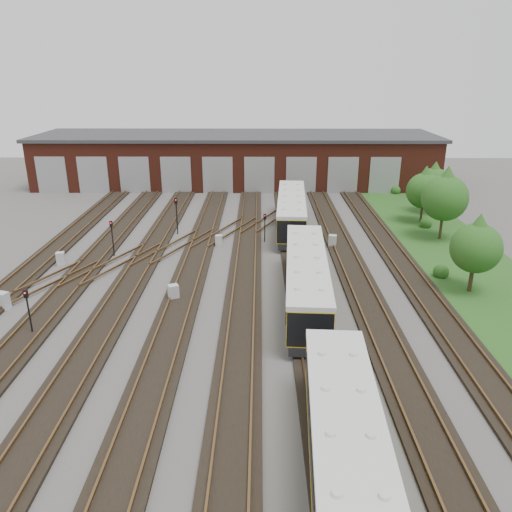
{
  "coord_description": "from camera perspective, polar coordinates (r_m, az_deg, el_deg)",
  "views": [
    {
      "loc": [
        3.07,
        -25.39,
        14.11
      ],
      "look_at": [
        2.81,
        6.91,
        2.0
      ],
      "focal_mm": 35.0,
      "sensor_mm": 36.0,
      "label": 1
    }
  ],
  "objects": [
    {
      "name": "ground",
      "position": [
        29.21,
        -5.7,
        -8.45
      ],
      "size": [
        120.0,
        120.0,
        0.0
      ],
      "primitive_type": "plane",
      "color": "#464341",
      "rests_on": "ground"
    },
    {
      "name": "track_network",
      "position": [
        29.69,
        -5.91,
        -7.71
      ],
      "size": [
        30.4,
        70.0,
        0.33
      ],
      "color": "black",
      "rests_on": "ground"
    },
    {
      "name": "maintenance_shed",
      "position": [
        66.34,
        -2.25,
        11.07
      ],
      "size": [
        51.0,
        12.5,
        6.35
      ],
      "color": "#592216",
      "rests_on": "ground"
    },
    {
      "name": "grass_verge",
      "position": [
        41.29,
        23.12,
        -1.12
      ],
      "size": [
        8.0,
        55.0,
        0.05
      ],
      "primitive_type": "cube",
      "color": "#214A18",
      "rests_on": "ground"
    },
    {
      "name": "metro_train",
      "position": [
        31.52,
        5.76,
        -2.57
      ],
      "size": [
        3.28,
        45.89,
        2.85
      ],
      "rotation": [
        0.0,
        0.0,
        -0.06
      ],
      "color": "black",
      "rests_on": "ground"
    },
    {
      "name": "signal_mast_0",
      "position": [
        30.6,
        -24.62,
        -5.24
      ],
      "size": [
        0.23,
        0.22,
        2.75
      ],
      "rotation": [
        0.0,
        0.0,
        0.02
      ],
      "color": "black",
      "rests_on": "ground"
    },
    {
      "name": "signal_mast_1",
      "position": [
        41.25,
        -16.13,
        2.45
      ],
      "size": [
        0.24,
        0.23,
        2.92
      ],
      "rotation": [
        0.0,
        0.0,
        0.1
      ],
      "color": "black",
      "rests_on": "ground"
    },
    {
      "name": "signal_mast_2",
      "position": [
        45.58,
        -9.08,
        5.09
      ],
      "size": [
        0.28,
        0.26,
        3.36
      ],
      "rotation": [
        0.0,
        0.0,
        0.07
      ],
      "color": "black",
      "rests_on": "ground"
    },
    {
      "name": "signal_mast_3",
      "position": [
        42.98,
        1.01,
        3.67
      ],
      "size": [
        0.24,
        0.22,
        2.52
      ],
      "rotation": [
        0.0,
        0.0,
        -0.1
      ],
      "color": "black",
      "rests_on": "ground"
    },
    {
      "name": "relay_cabinet_0",
      "position": [
        35.02,
        -26.92,
        -4.6
      ],
      "size": [
        0.82,
        0.75,
        1.11
      ],
      "primitive_type": "cube",
      "rotation": [
        0.0,
        0.0,
        -0.34
      ],
      "color": "#B2B5B8",
      "rests_on": "ground"
    },
    {
      "name": "relay_cabinet_1",
      "position": [
        41.02,
        -21.43,
        -0.29
      ],
      "size": [
        0.73,
        0.67,
        1.02
      ],
      "primitive_type": "cube",
      "rotation": [
        0.0,
        0.0,
        0.29
      ],
      "color": "#B2B5B8",
      "rests_on": "ground"
    },
    {
      "name": "relay_cabinet_2",
      "position": [
        32.88,
        -9.41,
        -4.14
      ],
      "size": [
        0.8,
        0.75,
        1.06
      ],
      "primitive_type": "cube",
      "rotation": [
        0.0,
        0.0,
        0.44
      ],
      "color": "#B2B5B8",
      "rests_on": "ground"
    },
    {
      "name": "relay_cabinet_3",
      "position": [
        42.53,
        -4.27,
        1.78
      ],
      "size": [
        0.58,
        0.49,
        0.93
      ],
      "primitive_type": "cube",
      "rotation": [
        0.0,
        0.0,
        -0.04
      ],
      "color": "#B2B5B8",
      "rests_on": "ground"
    },
    {
      "name": "relay_cabinet_4",
      "position": [
        42.49,
        8.72,
        1.68
      ],
      "size": [
        0.74,
        0.66,
        1.08
      ],
      "primitive_type": "cube",
      "rotation": [
        0.0,
        0.0,
        -0.2
      ],
      "color": "#B2B5B8",
      "rests_on": "ground"
    },
    {
      "name": "tree_0",
      "position": [
        50.73,
        18.71,
        7.53
      ],
      "size": [
        3.4,
        3.4,
        5.63
      ],
      "color": "#322616",
      "rests_on": "ground"
    },
    {
      "name": "tree_1",
      "position": [
        54.79,
        19.69,
        8.18
      ],
      "size": [
        3.27,
        3.27,
        5.42
      ],
      "color": "#322616",
      "rests_on": "ground"
    },
    {
      "name": "tree_2",
      "position": [
        46.04,
        20.85,
        6.78
      ],
      "size": [
        3.94,
        3.94,
        6.53
      ],
      "color": "#322616",
      "rests_on": "ground"
    },
    {
      "name": "tree_3",
      "position": [
        35.61,
        23.93,
        1.43
      ],
      "size": [
        3.31,
        3.31,
        5.49
      ],
      "color": "#322616",
      "rests_on": "ground"
    },
    {
      "name": "bush_0",
      "position": [
        38.38,
        20.42,
        -1.48
      ],
      "size": [
        1.12,
        1.12,
        1.12
      ],
      "primitive_type": "sphere",
      "color": "#1C4A15",
      "rests_on": "ground"
    },
    {
      "name": "bush_1",
      "position": [
        50.07,
        18.87,
        3.75
      ],
      "size": [
        1.16,
        1.16,
        1.16
      ],
      "primitive_type": "sphere",
      "color": "#1C4A15",
      "rests_on": "ground"
    },
    {
      "name": "bush_2",
      "position": [
        63.0,
        15.69,
        7.38
      ],
      "size": [
        1.14,
        1.14,
        1.14
      ],
      "primitive_type": "sphere",
      "color": "#1C4A15",
      "rests_on": "ground"
    }
  ]
}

